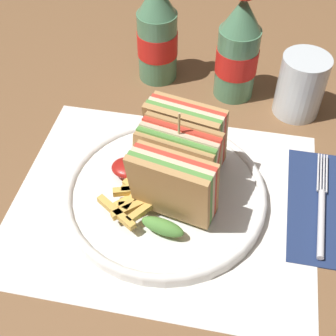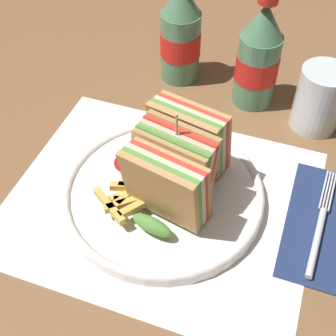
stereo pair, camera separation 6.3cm
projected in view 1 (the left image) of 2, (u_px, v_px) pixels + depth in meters
ground_plane at (149, 207)px, 0.64m from camera, size 4.00×4.00×0.00m
placemat at (164, 202)px, 0.64m from camera, size 0.41×0.34×0.00m
plate_main at (165, 193)px, 0.64m from camera, size 0.28×0.28×0.02m
club_sandwich at (179, 163)px, 0.60m from camera, size 0.12×0.18×0.14m
fries_pile at (135, 200)px, 0.61m from camera, size 0.09×0.09×0.02m
ketchup_blob at (128, 168)px, 0.65m from camera, size 0.05×0.04×0.02m
fork at (321, 212)px, 0.62m from camera, size 0.02×0.18×0.01m
coke_bottle_near at (157, 34)px, 0.77m from camera, size 0.07×0.07×0.19m
coke_bottle_far at (238, 51)px, 0.74m from camera, size 0.07×0.07×0.19m
glass_near at (301, 86)px, 0.73m from camera, size 0.07×0.07×0.10m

